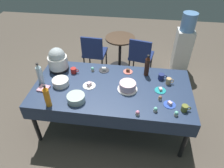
{
  "coord_description": "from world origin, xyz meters",
  "views": [
    {
      "loc": [
        0.3,
        -2.19,
        2.59
      ],
      "look_at": [
        0.0,
        0.0,
        0.8
      ],
      "focal_mm": 33.04,
      "sensor_mm": 36.0,
      "label": 1
    }
  ],
  "objects_px": {
    "dessert_plate_charcoal": "(104,70)",
    "soda_bottle_orange_juice": "(47,96)",
    "slow_cooker": "(58,60)",
    "dessert_plate_white": "(89,85)",
    "cupcake_berry": "(160,98)",
    "maroon_chair_right": "(141,55)",
    "water_cooler": "(183,45)",
    "soda_bottle_cola": "(147,66)",
    "coffee_mug_red": "(74,71)",
    "ceramic_snack_bowl": "(61,82)",
    "frosted_layer_cake": "(128,86)",
    "dessert_plate_teal": "(160,90)",
    "dessert_plate_cobalt": "(170,104)",
    "dessert_plate_coral": "(128,71)",
    "coffee_mug_olive": "(185,108)",
    "cupcake_lemon": "(93,69)",
    "cupcake_mint": "(176,114)",
    "glass_salad_bowl": "(76,98)",
    "maroon_chair_left": "(94,51)",
    "potluck_table": "(112,90)",
    "soda_bottle_water": "(40,74)",
    "cupcake_cocoa": "(156,110)",
    "round_cafe_table": "(120,47)",
    "cupcake_vanilla": "(138,113)",
    "coffee_mug_tan": "(169,81)",
    "coffee_mug_navy": "(161,77)"
  },
  "relations": [
    {
      "from": "slow_cooker",
      "to": "coffee_mug_olive",
      "type": "distance_m",
      "value": 1.93
    },
    {
      "from": "water_cooler",
      "to": "cupcake_mint",
      "type": "bearing_deg",
      "value": -100.51
    },
    {
      "from": "dessert_plate_white",
      "to": "coffee_mug_olive",
      "type": "relative_size",
      "value": 1.52
    },
    {
      "from": "soda_bottle_cola",
      "to": "soda_bottle_water",
      "type": "xyz_separation_m",
      "value": [
        -1.47,
        -0.4,
        -0.01
      ]
    },
    {
      "from": "frosted_layer_cake",
      "to": "soda_bottle_orange_juice",
      "type": "distance_m",
      "value": 1.06
    },
    {
      "from": "dessert_plate_white",
      "to": "coffee_mug_navy",
      "type": "bearing_deg",
      "value": 16.58
    },
    {
      "from": "frosted_layer_cake",
      "to": "glass_salad_bowl",
      "type": "xyz_separation_m",
      "value": [
        -0.64,
        -0.31,
        -0.01
      ]
    },
    {
      "from": "ceramic_snack_bowl",
      "to": "dessert_plate_cobalt",
      "type": "distance_m",
      "value": 1.51
    },
    {
      "from": "cupcake_vanilla",
      "to": "coffee_mug_red",
      "type": "bearing_deg",
      "value": 143.51
    },
    {
      "from": "soda_bottle_orange_juice",
      "to": "cupcake_cocoa",
      "type": "bearing_deg",
      "value": 3.14
    },
    {
      "from": "cupcake_cocoa",
      "to": "soda_bottle_orange_juice",
      "type": "height_order",
      "value": "soda_bottle_orange_juice"
    },
    {
      "from": "coffee_mug_red",
      "to": "ceramic_snack_bowl",
      "type": "bearing_deg",
      "value": -108.65
    },
    {
      "from": "glass_salad_bowl",
      "to": "slow_cooker",
      "type": "bearing_deg",
      "value": 124.72
    },
    {
      "from": "dessert_plate_charcoal",
      "to": "soda_bottle_orange_juice",
      "type": "bearing_deg",
      "value": -123.68
    },
    {
      "from": "cupcake_mint",
      "to": "coffee_mug_red",
      "type": "height_order",
      "value": "coffee_mug_red"
    },
    {
      "from": "ceramic_snack_bowl",
      "to": "coffee_mug_navy",
      "type": "xyz_separation_m",
      "value": [
        1.41,
        0.33,
        -0.0
      ]
    },
    {
      "from": "slow_cooker",
      "to": "dessert_plate_teal",
      "type": "relative_size",
      "value": 2.39
    },
    {
      "from": "cupcake_lemon",
      "to": "water_cooler",
      "type": "relative_size",
      "value": 0.05
    },
    {
      "from": "slow_cooker",
      "to": "cupcake_cocoa",
      "type": "bearing_deg",
      "value": -25.89
    },
    {
      "from": "slow_cooker",
      "to": "ceramic_snack_bowl",
      "type": "xyz_separation_m",
      "value": [
        0.15,
        -0.36,
        -0.12
      ]
    },
    {
      "from": "frosted_layer_cake",
      "to": "soda_bottle_orange_juice",
      "type": "xyz_separation_m",
      "value": [
        -0.95,
        -0.44,
        0.09
      ]
    },
    {
      "from": "cupcake_berry",
      "to": "cupcake_mint",
      "type": "xyz_separation_m",
      "value": [
        0.18,
        -0.25,
        0.0
      ]
    },
    {
      "from": "slow_cooker",
      "to": "cupcake_berry",
      "type": "distance_m",
      "value": 1.61
    },
    {
      "from": "dessert_plate_teal",
      "to": "soda_bottle_cola",
      "type": "bearing_deg",
      "value": 119.63
    },
    {
      "from": "coffee_mug_red",
      "to": "dessert_plate_coral",
      "type": "bearing_deg",
      "value": 9.19
    },
    {
      "from": "soda_bottle_orange_juice",
      "to": "maroon_chair_right",
      "type": "distance_m",
      "value": 2.19
    },
    {
      "from": "slow_cooker",
      "to": "dessert_plate_white",
      "type": "bearing_deg",
      "value": -31.43
    },
    {
      "from": "potluck_table",
      "to": "slow_cooker",
      "type": "xyz_separation_m",
      "value": [
        -0.87,
        0.31,
        0.23
      ]
    },
    {
      "from": "cupcake_mint",
      "to": "coffee_mug_navy",
      "type": "distance_m",
      "value": 0.72
    },
    {
      "from": "dessert_plate_charcoal",
      "to": "soda_bottle_cola",
      "type": "bearing_deg",
      "value": -2.03
    },
    {
      "from": "dessert_plate_coral",
      "to": "ceramic_snack_bowl",
      "type": "bearing_deg",
      "value": -154.6
    },
    {
      "from": "frosted_layer_cake",
      "to": "round_cafe_table",
      "type": "distance_m",
      "value": 1.67
    },
    {
      "from": "cupcake_berry",
      "to": "maroon_chair_right",
      "type": "bearing_deg",
      "value": 99.82
    },
    {
      "from": "frosted_layer_cake",
      "to": "dessert_plate_teal",
      "type": "distance_m",
      "value": 0.45
    },
    {
      "from": "soda_bottle_orange_juice",
      "to": "water_cooler",
      "type": "height_order",
      "value": "water_cooler"
    },
    {
      "from": "glass_salad_bowl",
      "to": "soda_bottle_orange_juice",
      "type": "relative_size",
      "value": 0.72
    },
    {
      "from": "dessert_plate_coral",
      "to": "soda_bottle_orange_juice",
      "type": "bearing_deg",
      "value": -137.54
    },
    {
      "from": "frosted_layer_cake",
      "to": "maroon_chair_left",
      "type": "distance_m",
      "value": 1.62
    },
    {
      "from": "cupcake_lemon",
      "to": "water_cooler",
      "type": "distance_m",
      "value": 2.09
    },
    {
      "from": "cupcake_mint",
      "to": "maroon_chair_left",
      "type": "relative_size",
      "value": 0.08
    },
    {
      "from": "cupcake_mint",
      "to": "soda_bottle_cola",
      "type": "distance_m",
      "value": 0.87
    },
    {
      "from": "cupcake_lemon",
      "to": "soda_bottle_orange_juice",
      "type": "bearing_deg",
      "value": -115.79
    },
    {
      "from": "dessert_plate_coral",
      "to": "maroon_chair_left",
      "type": "xyz_separation_m",
      "value": [
        -0.75,
        0.98,
        -0.27
      ]
    },
    {
      "from": "potluck_table",
      "to": "soda_bottle_water",
      "type": "height_order",
      "value": "soda_bottle_water"
    },
    {
      "from": "frosted_layer_cake",
      "to": "soda_bottle_water",
      "type": "distance_m",
      "value": 1.23
    },
    {
      "from": "cupcake_cocoa",
      "to": "soda_bottle_cola",
      "type": "bearing_deg",
      "value": 98.98
    },
    {
      "from": "glass_salad_bowl",
      "to": "soda_bottle_water",
      "type": "distance_m",
      "value": 0.67
    },
    {
      "from": "dessert_plate_coral",
      "to": "soda_bottle_cola",
      "type": "relative_size",
      "value": 0.42
    },
    {
      "from": "cupcake_cocoa",
      "to": "round_cafe_table",
      "type": "height_order",
      "value": "cupcake_cocoa"
    },
    {
      "from": "cupcake_vanilla",
      "to": "coffee_mug_tan",
      "type": "distance_m",
      "value": 0.78
    }
  ]
}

